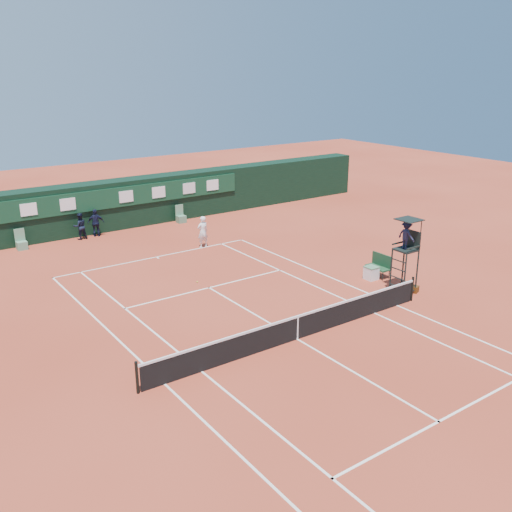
{
  "coord_description": "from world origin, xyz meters",
  "views": [
    {
      "loc": [
        -12.38,
        -14.78,
        9.67
      ],
      "look_at": [
        2.37,
        6.0,
        1.2
      ],
      "focal_mm": 40.0,
      "sensor_mm": 36.0,
      "label": 1
    }
  ],
  "objects_px": {
    "cooler": "(371,273)",
    "player": "(203,232)",
    "tennis_net": "(297,327)",
    "umpire_chair": "(406,241)",
    "player_bench": "(379,264)"
  },
  "relations": [
    {
      "from": "cooler",
      "to": "player",
      "type": "height_order",
      "value": "player"
    },
    {
      "from": "umpire_chair",
      "to": "cooler",
      "type": "xyz_separation_m",
      "value": [
        0.13,
        2.03,
        -2.13
      ]
    },
    {
      "from": "cooler",
      "to": "player_bench",
      "type": "bearing_deg",
      "value": 9.32
    },
    {
      "from": "tennis_net",
      "to": "player_bench",
      "type": "height_order",
      "value": "same"
    },
    {
      "from": "umpire_chair",
      "to": "cooler",
      "type": "height_order",
      "value": "umpire_chair"
    },
    {
      "from": "player_bench",
      "to": "player",
      "type": "bearing_deg",
      "value": 117.22
    },
    {
      "from": "umpire_chair",
      "to": "tennis_net",
      "type": "bearing_deg",
      "value": -172.88
    },
    {
      "from": "tennis_net",
      "to": "umpire_chair",
      "type": "relative_size",
      "value": 3.77
    },
    {
      "from": "tennis_net",
      "to": "cooler",
      "type": "bearing_deg",
      "value": 22.58
    },
    {
      "from": "tennis_net",
      "to": "cooler",
      "type": "distance_m",
      "value": 7.49
    },
    {
      "from": "umpire_chair",
      "to": "player_bench",
      "type": "xyz_separation_m",
      "value": [
        0.78,
        2.13,
        -1.86
      ]
    },
    {
      "from": "umpire_chair",
      "to": "player_bench",
      "type": "height_order",
      "value": "umpire_chair"
    },
    {
      "from": "cooler",
      "to": "player",
      "type": "distance_m",
      "value": 9.94
    },
    {
      "from": "tennis_net",
      "to": "player",
      "type": "bearing_deg",
      "value": 76.18
    },
    {
      "from": "cooler",
      "to": "player",
      "type": "bearing_deg",
      "value": 113.58
    }
  ]
}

